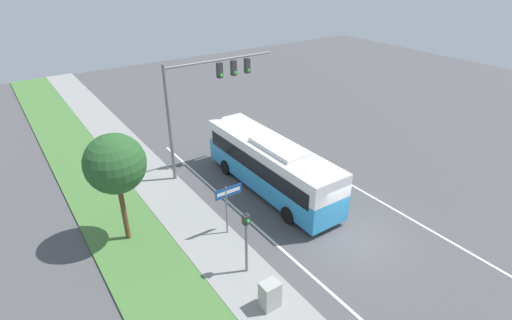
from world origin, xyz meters
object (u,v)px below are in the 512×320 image
signal_gantry (204,91)px  bus (271,163)px  pedestrian_signal (246,235)px  street_sign (228,200)px  utility_cabinet (270,295)px

signal_gantry → bus: bearing=-67.4°
signal_gantry → pedestrian_signal: size_ratio=2.34×
pedestrian_signal → bus: bearing=45.3°
street_sign → pedestrian_signal: bearing=-105.5°
bus → street_sign: size_ratio=3.69×
signal_gantry → street_sign: (-2.43, -6.53, -3.34)m
bus → signal_gantry: bearing=112.6°
street_sign → signal_gantry: bearing=69.6°
signal_gantry → street_sign: 7.72m
bus → signal_gantry: 5.88m
pedestrian_signal → utility_cabinet: (-0.34, -2.18, -1.40)m
bus → utility_cabinet: size_ratio=8.61×
pedestrian_signal → street_sign: size_ratio=1.12×
street_sign → utility_cabinet: (-1.13, -5.03, -1.31)m
pedestrian_signal → street_sign: 2.96m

